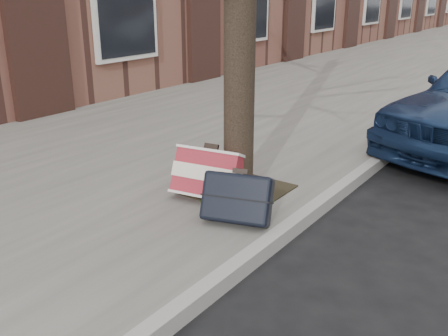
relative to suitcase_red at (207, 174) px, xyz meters
The scene contains 4 objects.
near_sidewalk 14.23m from the suitcase_red, 96.35° to the left, with size 5.00×70.00×0.12m, color slate.
dirt_patch 0.43m from the suitcase_red, 69.40° to the left, with size 0.85×0.85×0.01m, color black.
suitcase_red is the anchor object (origin of this frame).
suitcase_navy 0.58m from the suitcase_red, 26.74° to the right, with size 0.57×0.18×0.41m, color black.
Camera 1 is at (0.51, -2.53, 1.96)m, focal length 40.00 mm.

